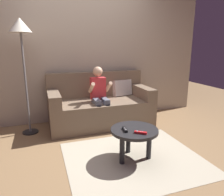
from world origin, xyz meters
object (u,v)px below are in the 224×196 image
Objects in this scene: game_remote_black_near_edge at (125,129)px; coffee_table at (134,134)px; game_remote_red_center at (141,133)px; floor_lamp at (21,35)px; person_seated_on_couch at (100,94)px; couch at (100,106)px.

coffee_table is at bearing 5.46° from game_remote_black_near_edge.
game_remote_black_near_edge is 1.08× the size of game_remote_red_center.
game_remote_black_near_edge is at bearing -49.37° from floor_lamp.
couch is at bearing 71.00° from person_seated_on_couch.
person_seated_on_couch reaches higher than coffee_table.
couch is 12.95× the size of game_remote_red_center.
floor_lamp is at bearing 130.90° from game_remote_red_center.
person_seated_on_couch is 0.59× the size of floor_lamp.
game_remote_red_center is (0.01, -0.15, 0.08)m from coffee_table.
person_seated_on_couch is 7.03× the size of game_remote_black_near_edge.
floor_lamp reaches higher than game_remote_black_near_edge.
person_seated_on_couch is at bearing 95.37° from game_remote_red_center.
coffee_table is 2.10m from floor_lamp.
coffee_table is at bearing -84.26° from person_seated_on_couch.
game_remote_black_near_edge is at bearing 133.23° from game_remote_red_center.
person_seated_on_couch reaches higher than couch.
couch is at bearing 92.14° from game_remote_red_center.
game_remote_black_near_edge is 0.19m from game_remote_red_center.
floor_lamp reaches higher than couch.
floor_lamp is at bearing 133.97° from coffee_table.
coffee_table is 3.90× the size of game_remote_black_near_edge.
couch is 1.29m from coffee_table.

